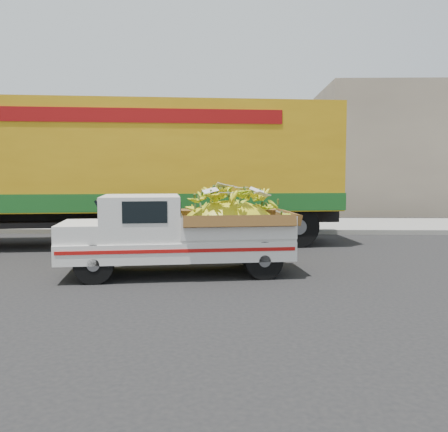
{
  "coord_description": "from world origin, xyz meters",
  "views": [
    {
      "loc": [
        2.73,
        -9.64,
        1.96
      ],
      "look_at": [
        2.5,
        0.63,
        1.06
      ],
      "focal_mm": 40.0,
      "sensor_mm": 36.0,
      "label": 1
    }
  ],
  "objects": [
    {
      "name": "ground",
      "position": [
        0.0,
        0.0,
        0.0
      ],
      "size": [
        100.0,
        100.0,
        0.0
      ],
      "primitive_type": "plane",
      "color": "black",
      "rests_on": "ground"
    },
    {
      "name": "sidewalk",
      "position": [
        0.0,
        8.33,
        0.07
      ],
      "size": [
        60.0,
        4.0,
        0.14
      ],
      "primitive_type": "cube",
      "color": "gray",
      "rests_on": "ground"
    },
    {
      "name": "curb",
      "position": [
        0.0,
        6.23,
        0.07
      ],
      "size": [
        60.0,
        0.25,
        0.15
      ],
      "primitive_type": "cube",
      "color": "gray",
      "rests_on": "ground"
    },
    {
      "name": "pickup_truck",
      "position": [
        1.94,
        -0.09,
        0.82
      ],
      "size": [
        4.54,
        2.23,
        1.53
      ],
      "rotation": [
        0.0,
        0.0,
        0.15
      ],
      "color": "black",
      "rests_on": "ground"
    },
    {
      "name": "building_left",
      "position": [
        -8.0,
        14.23,
        2.5
      ],
      "size": [
        18.0,
        6.0,
        5.0
      ],
      "primitive_type": "cube",
      "color": "gray",
      "rests_on": "ground"
    },
    {
      "name": "semi_trailer",
      "position": [
        -0.4,
        3.78,
        2.12
      ],
      "size": [
        12.05,
        4.05,
        3.8
      ],
      "rotation": [
        0.0,
        0.0,
        0.13
      ],
      "color": "black",
      "rests_on": "ground"
    }
  ]
}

